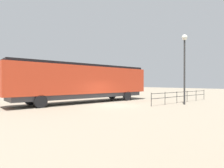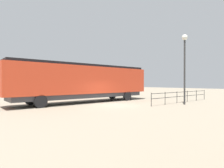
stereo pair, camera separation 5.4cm
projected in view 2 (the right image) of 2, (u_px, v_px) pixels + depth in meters
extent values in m
plane|color=gray|center=(113.00, 105.00, 17.45)|extent=(120.00, 120.00, 0.00)
cube|color=red|center=(84.00, 80.00, 19.75)|extent=(3.04, 15.82, 2.79)
cube|color=black|center=(129.00, 84.00, 24.09)|extent=(2.92, 2.32, 1.95)
cube|color=black|center=(84.00, 66.00, 19.74)|extent=(2.74, 15.19, 0.24)
cube|color=#38383D|center=(84.00, 95.00, 19.76)|extent=(2.74, 14.55, 0.45)
cylinder|color=black|center=(112.00, 95.00, 24.06)|extent=(0.30, 1.10, 1.10)
cylinder|color=black|center=(127.00, 96.00, 21.96)|extent=(0.30, 1.10, 1.10)
cylinder|color=black|center=(30.00, 99.00, 17.56)|extent=(0.30, 1.10, 1.10)
cylinder|color=black|center=(41.00, 101.00, 15.46)|extent=(0.30, 1.10, 1.10)
cylinder|color=#2D2D2D|center=(185.00, 72.00, 17.88)|extent=(0.16, 0.16, 6.32)
sphere|color=silver|center=(185.00, 37.00, 17.86)|extent=(0.55, 0.55, 0.55)
cube|color=black|center=(182.00, 92.00, 19.81)|extent=(0.04, 10.53, 0.04)
cube|color=black|center=(182.00, 96.00, 19.81)|extent=(0.04, 10.53, 0.04)
cylinder|color=black|center=(151.00, 100.00, 16.43)|extent=(0.05, 0.05, 1.21)
cylinder|color=black|center=(165.00, 98.00, 17.78)|extent=(0.05, 0.05, 1.21)
cylinder|color=black|center=(177.00, 97.00, 19.14)|extent=(0.05, 0.05, 1.21)
cylinder|color=black|center=(187.00, 96.00, 20.49)|extent=(0.05, 0.05, 1.21)
cylinder|color=black|center=(196.00, 95.00, 21.84)|extent=(0.05, 0.05, 1.21)
cylinder|color=black|center=(204.00, 95.00, 23.20)|extent=(0.05, 0.05, 1.21)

